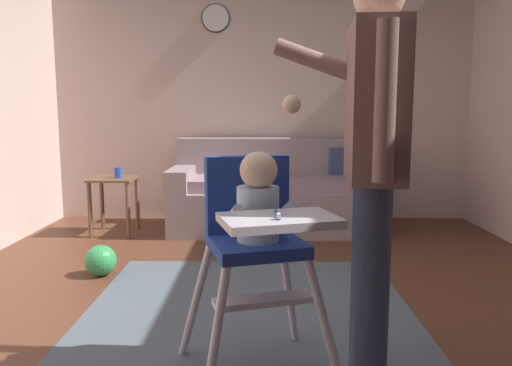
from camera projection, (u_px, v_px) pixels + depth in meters
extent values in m
cube|color=brown|center=(261.00, 342.00, 2.53)|extent=(5.87, 7.21, 0.10)
cube|color=beige|center=(262.00, 89.00, 5.14)|extent=(5.07, 0.06, 2.71)
cube|color=#505B67|center=(246.00, 336.00, 2.47)|extent=(1.84, 2.52, 0.01)
cube|color=gray|center=(276.00, 209.00, 4.72)|extent=(1.97, 0.84, 0.40)
cube|color=gray|center=(276.00, 161.00, 4.99)|extent=(1.97, 0.22, 0.46)
cube|color=gray|center=(182.00, 178.00, 4.69)|extent=(0.20, 0.84, 0.20)
cube|color=gray|center=(371.00, 178.00, 4.67)|extent=(0.20, 0.84, 0.20)
cube|color=gray|center=(231.00, 183.00, 4.64)|extent=(0.77, 0.60, 0.11)
cube|color=gray|center=(322.00, 184.00, 4.63)|extent=(0.77, 0.60, 0.11)
cube|color=#3D4C75|center=(346.00, 165.00, 4.86)|extent=(0.35, 0.14, 0.34)
cylinder|color=silver|center=(214.00, 345.00, 1.80)|extent=(0.13, 0.20, 0.56)
cylinder|color=silver|center=(326.00, 331.00, 1.92)|extent=(0.20, 0.13, 0.56)
cylinder|color=silver|center=(195.00, 301.00, 2.22)|extent=(0.20, 0.13, 0.56)
cylinder|color=silver|center=(288.00, 292.00, 2.34)|extent=(0.13, 0.20, 0.56)
cube|color=navy|center=(256.00, 245.00, 2.03)|extent=(0.45, 0.45, 0.05)
cube|color=navy|center=(246.00, 194.00, 2.14)|extent=(0.37, 0.17, 0.33)
cube|color=silver|center=(278.00, 220.00, 1.73)|extent=(0.46, 0.36, 0.03)
cube|color=silver|center=(263.00, 300.00, 1.95)|extent=(0.41, 0.21, 0.02)
cylinder|color=silver|center=(257.00, 214.00, 1.99)|extent=(0.21, 0.21, 0.22)
sphere|color=beige|center=(258.00, 170.00, 1.95)|extent=(0.15, 0.15, 0.15)
cylinder|color=silver|center=(234.00, 214.00, 1.92)|extent=(0.08, 0.15, 0.10)
cylinder|color=silver|center=(285.00, 212.00, 1.98)|extent=(0.08, 0.15, 0.10)
cylinder|color=blue|center=(276.00, 215.00, 1.72)|extent=(0.02, 0.13, 0.01)
cube|color=white|center=(278.00, 216.00, 1.66)|extent=(0.01, 0.02, 0.02)
cylinder|color=#38415C|center=(367.00, 280.00, 2.06)|extent=(0.14, 0.14, 0.84)
cylinder|color=#38415C|center=(370.00, 290.00, 1.94)|extent=(0.14, 0.14, 0.84)
cube|color=#7C5651|center=(374.00, 104.00, 1.90)|extent=(0.23, 0.42, 0.60)
cylinder|color=#7C5651|center=(329.00, 66.00, 2.07)|extent=(0.48, 0.11, 0.23)
sphere|color=beige|center=(291.00, 104.00, 2.11)|extent=(0.08, 0.08, 0.08)
cylinder|color=#7C5651|center=(384.00, 102.00, 1.66)|extent=(0.07, 0.07, 0.54)
sphere|color=green|center=(100.00, 260.00, 3.40)|extent=(0.21, 0.21, 0.21)
cube|color=brown|center=(113.00, 179.00, 4.55)|extent=(0.40, 0.40, 0.02)
cylinder|color=brown|center=(89.00, 210.00, 4.42)|extent=(0.04, 0.04, 0.50)
cylinder|color=brown|center=(127.00, 210.00, 4.41)|extent=(0.04, 0.04, 0.50)
cylinder|color=brown|center=(102.00, 203.00, 4.75)|extent=(0.04, 0.04, 0.50)
cylinder|color=brown|center=(137.00, 203.00, 4.75)|extent=(0.04, 0.04, 0.50)
cylinder|color=#284CB7|center=(118.00, 172.00, 4.54)|extent=(0.07, 0.07, 0.10)
cylinder|color=white|center=(215.00, 18.00, 5.00)|extent=(0.26, 0.03, 0.26)
cylinder|color=black|center=(215.00, 18.00, 5.01)|extent=(0.29, 0.02, 0.29)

